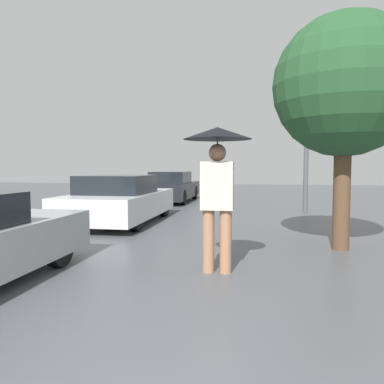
% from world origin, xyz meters
% --- Properties ---
extents(pedestrian, '(0.91, 0.91, 1.94)m').
position_xyz_m(pedestrian, '(-0.29, 3.85, 1.42)').
color(pedestrian, '#9E7051').
rests_on(pedestrian, ground_plane).
extents(parked_car_middle, '(1.86, 4.16, 1.21)m').
position_xyz_m(parked_car_middle, '(-3.23, 8.05, 0.57)').
color(parked_car_middle, silver).
rests_on(parked_car_middle, ground_plane).
extents(parked_car_farthest, '(1.63, 4.38, 1.23)m').
position_xyz_m(parked_car_farthest, '(-3.21, 14.02, 0.57)').
color(parked_car_farthest, black).
rests_on(parked_car_farthest, ground_plane).
extents(tree, '(2.38, 2.38, 3.97)m').
position_xyz_m(tree, '(1.67, 5.64, 2.76)').
color(tree, brown).
rests_on(tree, ground_plane).
extents(street_lamp, '(0.27, 0.27, 5.08)m').
position_xyz_m(street_lamp, '(1.73, 10.86, 2.85)').
color(street_lamp, '#515456').
rests_on(street_lamp, ground_plane).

